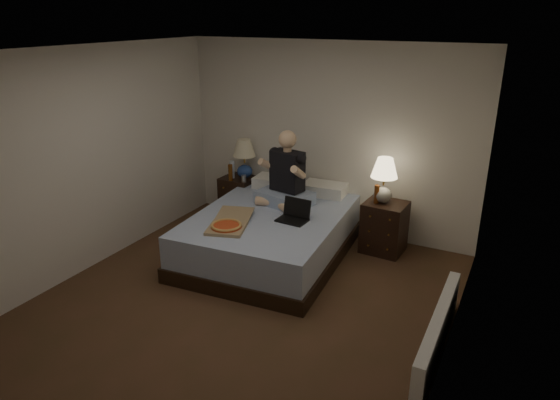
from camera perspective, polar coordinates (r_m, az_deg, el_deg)
The scene contains 19 objects.
floor at distance 5.24m, azimuth -4.62°, elevation -11.87°, with size 4.00×4.50×0.00m, color brown.
ceiling at distance 4.43m, azimuth -5.58°, elevation 16.54°, with size 4.00×4.50×0.00m, color white.
wall_back at distance 6.62m, azimuth 5.41°, elevation 6.92°, with size 4.00×2.50×0.00m, color white.
wall_front at distance 3.21m, azimuth -27.31°, elevation -11.03°, with size 4.00×2.50×0.00m, color white.
wall_left at distance 5.96m, azimuth -21.61°, elevation 4.00°, with size 4.50×2.50×0.00m, color white.
wall_right at distance 4.05m, azimuth 19.70°, elevation -3.28°, with size 4.50×2.50×0.00m, color white.
bed at distance 6.09m, azimuth -1.06°, elevation -3.93°, with size 1.65×2.20×0.55m, color #5573AB.
nightstand_left at distance 7.24m, azimuth -4.67°, elevation 0.30°, with size 0.47×0.42×0.60m, color black.
nightstand_right at distance 6.31m, azimuth 11.82°, elevation -3.05°, with size 0.49×0.44×0.64m, color black.
lamp_left at distance 7.04m, azimuth -4.09°, elevation 4.73°, with size 0.32×0.32×0.56m, color #284692, non-canonical shape.
lamp_right at distance 6.12m, azimuth 11.77°, elevation 2.21°, with size 0.32×0.32×0.56m, color #989890, non-canonical shape.
water_bottle at distance 7.09m, azimuth -5.49°, elevation 3.49°, with size 0.07×0.07×0.25m, color white.
soda_can at distance 6.92m, azimuth -4.16°, elevation 2.45°, with size 0.07×0.07×0.10m, color beige.
beer_bottle_left at distance 6.99m, azimuth -5.69°, elevation 3.14°, with size 0.06×0.06×0.23m, color #62350E.
beer_bottle_right at distance 6.12m, azimuth 10.98°, elevation 0.65°, with size 0.06×0.06×0.23m, color #59290C.
person at distance 6.13m, azimuth 0.56°, elevation 3.64°, with size 0.66×0.52×0.93m, color black, non-canonical shape.
laptop at distance 5.72m, azimuth 1.40°, elevation -1.32°, with size 0.34×0.28×0.24m, color black, non-canonical shape.
pizza_box at distance 5.56m, azimuth -6.15°, elevation -3.03°, with size 0.40×0.76×0.08m, color tan, non-canonical shape.
radiator at distance 4.70m, azimuth 17.56°, elevation -14.23°, with size 0.10×1.60×0.40m, color white.
Camera 1 is at (2.39, -3.72, 2.81)m, focal length 32.00 mm.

